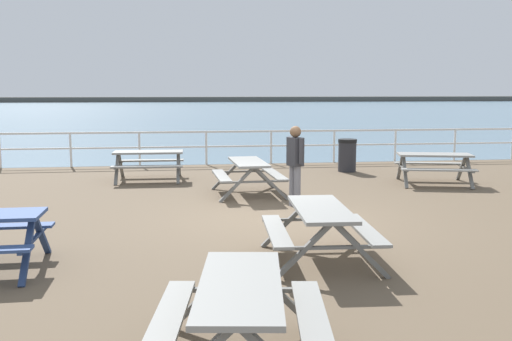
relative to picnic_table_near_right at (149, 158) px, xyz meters
The scene contains 11 objects.
ground_plane 5.58m from the picnic_table_near_right, 60.94° to the right, with size 30.00×24.00×0.20m, color brown.
sea_band 47.99m from the picnic_table_near_right, 86.79° to the left, with size 142.00×90.00×0.01m, color slate.
distant_shoreline 90.95m from the picnic_table_near_right, 88.31° to the left, with size 142.00×6.00×1.80m, color #4C4C47.
seaward_railing 3.97m from the picnic_table_near_right, 47.30° to the left, with size 23.07×0.07×1.08m.
picnic_table_near_right is the anchor object (origin of this frame).
picnic_table_mid_centre 8.02m from the picnic_table_near_right, 69.61° to the right, with size 1.63×1.88×0.80m.
picnic_table_far_left 7.38m from the picnic_table_near_right, 12.08° to the right, with size 2.10×1.88×0.80m.
picnic_table_far_right 3.35m from the picnic_table_near_right, 44.74° to the right, with size 1.62×1.87×0.80m.
picnic_table_seaward 10.52m from the picnic_table_near_right, 82.53° to the right, with size 1.75×1.98×0.80m.
visitor 4.98m from the picnic_table_near_right, 50.38° to the right, with size 0.32×0.50×1.66m.
litter_bin 5.73m from the picnic_table_near_right, ahead, with size 0.55×0.55×0.95m.
Camera 1 is at (-1.78, -10.19, 2.41)m, focal length 39.64 mm.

